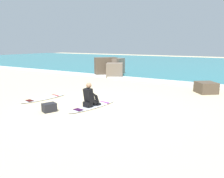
% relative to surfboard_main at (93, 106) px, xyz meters
% --- Properties ---
extents(ground_plane, '(80.00, 80.00, 0.00)m').
position_rel_surfboard_main_xyz_m(ground_plane, '(0.32, 0.04, -0.04)').
color(ground_plane, beige).
extents(sea, '(80.00, 28.00, 0.10)m').
position_rel_surfboard_main_xyz_m(sea, '(0.32, 20.97, 0.01)').
color(sea, teal).
rests_on(sea, ground).
extents(breaking_foam, '(80.00, 0.90, 0.11)m').
position_rel_surfboard_main_xyz_m(breaking_foam, '(0.32, 7.27, 0.02)').
color(breaking_foam, white).
rests_on(breaking_foam, ground).
extents(surfboard_main, '(0.92, 2.49, 0.08)m').
position_rel_surfboard_main_xyz_m(surfboard_main, '(0.00, 0.00, 0.00)').
color(surfboard_main, silver).
rests_on(surfboard_main, ground).
extents(surfer_seated, '(0.47, 0.75, 0.95)m').
position_rel_surfboard_main_xyz_m(surfer_seated, '(-0.02, -0.16, 0.40)').
color(surfer_seated, black).
rests_on(surfer_seated, surfboard_main).
extents(surfboard_spare_near, '(0.88, 2.33, 0.08)m').
position_rel_surfboard_main_xyz_m(surfboard_spare_near, '(-2.72, -0.07, 0.00)').
color(surfboard_spare_near, silver).
rests_on(surfboard_spare_near, ground).
extents(rock_outcrop_distant, '(2.80, 2.56, 1.41)m').
position_rel_surfboard_main_xyz_m(rock_outcrop_distant, '(-4.09, 8.13, 0.60)').
color(rock_outcrop_distant, '#756656').
rests_on(rock_outcrop_distant, ground).
extents(shoreline_rock, '(1.29, 1.30, 0.56)m').
position_rel_surfboard_main_xyz_m(shoreline_rock, '(3.39, 5.16, 0.25)').
color(shoreline_rock, brown).
rests_on(shoreline_rock, ground).
extents(beach_bag, '(0.51, 0.58, 0.32)m').
position_rel_surfboard_main_xyz_m(beach_bag, '(-1.03, -1.35, 0.12)').
color(beach_bag, '#232328').
rests_on(beach_bag, ground).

